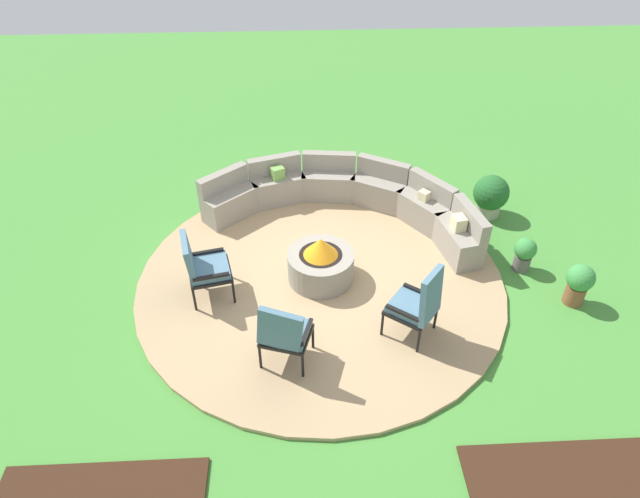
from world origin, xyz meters
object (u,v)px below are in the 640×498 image
(lounge_chair_front_left, at_px, (202,265))
(lounge_chair_front_right, at_px, (284,332))
(potted_plant_2, at_px, (491,195))
(curved_stone_bench, at_px, (348,199))
(fire_pit, at_px, (321,263))
(potted_plant_1, at_px, (579,282))
(lounge_chair_back_left, at_px, (419,303))
(potted_plant_0, at_px, (524,253))

(lounge_chair_front_left, distance_m, lounge_chair_front_right, 1.75)
(potted_plant_2, bearing_deg, lounge_chair_front_left, -158.23)
(curved_stone_bench, relative_size, lounge_chair_front_right, 4.21)
(fire_pit, xyz_separation_m, potted_plant_1, (3.60, -0.64, 0.03))
(fire_pit, xyz_separation_m, potted_plant_2, (3.00, 1.60, 0.05))
(lounge_chair_front_left, relative_size, lounge_chair_back_left, 0.89)
(potted_plant_2, bearing_deg, potted_plant_0, -86.18)
(curved_stone_bench, xyz_separation_m, potted_plant_1, (3.05, -2.27, -0.01))
(lounge_chair_front_right, height_order, lounge_chair_back_left, lounge_chair_back_left)
(curved_stone_bench, height_order, lounge_chair_front_right, lounge_chair_front_right)
(potted_plant_2, bearing_deg, curved_stone_bench, 179.20)
(fire_pit, bearing_deg, lounge_chair_front_left, -170.93)
(potted_plant_1, relative_size, potted_plant_2, 0.88)
(potted_plant_1, xyz_separation_m, potted_plant_2, (-0.60, 2.24, 0.03))
(lounge_chair_front_left, bearing_deg, potted_plant_2, 99.02)
(fire_pit, height_order, curved_stone_bench, curved_stone_bench)
(lounge_chair_front_right, distance_m, potted_plant_2, 4.77)
(curved_stone_bench, height_order, potted_plant_2, curved_stone_bench)
(fire_pit, distance_m, potted_plant_1, 3.66)
(lounge_chair_back_left, xyz_separation_m, potted_plant_2, (1.81, 2.80, -0.23))
(fire_pit, bearing_deg, potted_plant_2, 28.04)
(curved_stone_bench, height_order, potted_plant_0, curved_stone_bench)
(lounge_chair_front_left, bearing_deg, curved_stone_bench, 117.81)
(potted_plant_2, bearing_deg, fire_pit, -151.96)
(lounge_chair_front_left, relative_size, potted_plant_1, 1.54)
(curved_stone_bench, distance_m, lounge_chair_front_right, 3.41)
(lounge_chair_front_left, bearing_deg, lounge_chair_front_right, 27.70)
(curved_stone_bench, xyz_separation_m, potted_plant_2, (2.45, -0.03, 0.01))
(potted_plant_0, bearing_deg, lounge_chair_back_left, -145.25)
(curved_stone_bench, bearing_deg, potted_plant_1, -36.67)
(lounge_chair_back_left, height_order, potted_plant_1, lounge_chair_back_left)
(fire_pit, bearing_deg, potted_plant_1, -10.10)
(fire_pit, distance_m, curved_stone_bench, 1.72)
(fire_pit, xyz_separation_m, lounge_chair_back_left, (1.19, -1.20, 0.29))
(lounge_chair_front_left, height_order, lounge_chair_back_left, lounge_chair_back_left)
(fire_pit, distance_m, potted_plant_2, 3.40)
(lounge_chair_back_left, distance_m, potted_plant_0, 2.34)
(lounge_chair_front_left, xyz_separation_m, lounge_chair_front_right, (1.14, -1.33, 0.01))
(lounge_chair_back_left, bearing_deg, lounge_chair_front_right, 140.20)
(lounge_chair_back_left, relative_size, potted_plant_0, 2.02)
(lounge_chair_front_left, xyz_separation_m, potted_plant_1, (5.27, -0.38, -0.22))
(lounge_chair_front_right, height_order, potted_plant_2, lounge_chair_front_right)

